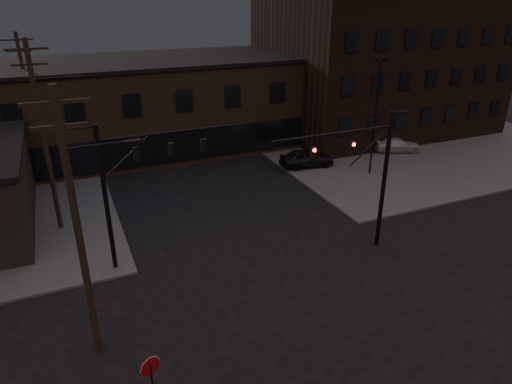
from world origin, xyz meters
TOP-DOWN VIEW (x-y plane):
  - ground at (0.00, 0.00)m, footprint 140.00×140.00m
  - sidewalk_ne at (22.00, 22.00)m, footprint 30.00×30.00m
  - building_row at (0.00, 28.00)m, footprint 40.00×12.00m
  - building_right at (22.00, 26.00)m, footprint 22.00×16.00m
  - traffic_signal_near at (5.36, 4.50)m, footprint 7.12×0.24m
  - traffic_signal_far at (-6.72, 8.00)m, footprint 7.12×0.24m
  - stop_sign at (-8.00, -1.99)m, footprint 0.72×0.33m
  - utility_pole_near at (-9.43, 2.00)m, footprint 3.70×0.28m
  - utility_pole_mid at (-10.44, 14.00)m, footprint 3.70×0.28m
  - utility_pole_far at (-11.50, 26.00)m, footprint 2.20×0.28m
  - lot_light_a at (13.00, 14.00)m, footprint 1.50×0.28m
  - lot_light_b at (19.00, 19.00)m, footprint 1.50×0.28m
  - parked_car_lot_a at (9.00, 17.33)m, footprint 4.74×2.41m
  - parked_car_lot_b at (18.63, 17.47)m, footprint 4.61×3.08m
  - car_crossing at (1.36, 26.00)m, footprint 3.62×5.50m

SIDE VIEW (x-z plane):
  - ground at x=0.00m, z-range 0.00..0.00m
  - sidewalk_ne at x=22.00m, z-range 0.00..0.15m
  - parked_car_lot_b at x=18.63m, z-range 0.15..1.39m
  - car_crossing at x=1.36m, z-range 0.00..1.71m
  - parked_car_lot_a at x=9.00m, z-range 0.15..1.70m
  - stop_sign at x=-8.00m, z-range 0.60..3.08m
  - building_row at x=0.00m, z-range 0.00..8.00m
  - traffic_signal_near at x=5.36m, z-range 0.93..8.93m
  - traffic_signal_far at x=-6.72m, z-range 1.01..9.01m
  - lot_light_a at x=13.00m, z-range 0.94..10.08m
  - lot_light_b at x=19.00m, z-range 0.94..10.08m
  - utility_pole_far at x=-11.50m, z-range 0.28..11.28m
  - utility_pole_near at x=-9.43m, z-range 0.37..11.37m
  - utility_pole_mid at x=-10.44m, z-range 0.38..11.88m
  - building_right at x=22.00m, z-range 0.00..14.00m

